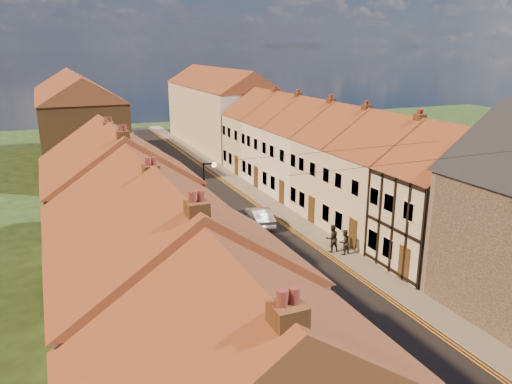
{
  "coord_description": "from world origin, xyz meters",
  "views": [
    {
      "loc": [
        -12.9,
        -9.37,
        13.14
      ],
      "look_at": [
        0.08,
        20.91,
        3.5
      ],
      "focal_mm": 35.0,
      "sensor_mm": 36.0,
      "label": 1
    }
  ],
  "objects_px": {
    "car_near": "(329,319)",
    "car_mid": "(220,228)",
    "car_distant": "(126,145)",
    "car_far": "(183,187)",
    "lamppost": "(206,202)",
    "car_mid_b": "(260,216)",
    "pedestrian_right_b": "(332,238)",
    "pedestrian_right": "(344,242)"
  },
  "relations": [
    {
      "from": "car_distant",
      "to": "car_mid_b",
      "type": "height_order",
      "value": "car_mid_b"
    },
    {
      "from": "car_far",
      "to": "car_mid",
      "type": "bearing_deg",
      "value": -80.97
    },
    {
      "from": "pedestrian_right_b",
      "to": "car_far",
      "type": "bearing_deg",
      "value": -71.85
    },
    {
      "from": "car_near",
      "to": "car_mid",
      "type": "bearing_deg",
      "value": 95.48
    },
    {
      "from": "car_near",
      "to": "pedestrian_right",
      "type": "relative_size",
      "value": 2.68
    },
    {
      "from": "car_mid",
      "to": "car_far",
      "type": "height_order",
      "value": "car_far"
    },
    {
      "from": "car_distant",
      "to": "car_near",
      "type": "bearing_deg",
      "value": -76.48
    },
    {
      "from": "lamppost",
      "to": "pedestrian_right_b",
      "type": "bearing_deg",
      "value": -23.78
    },
    {
      "from": "pedestrian_right",
      "to": "pedestrian_right_b",
      "type": "distance_m",
      "value": 0.85
    },
    {
      "from": "car_mid",
      "to": "pedestrian_right",
      "type": "bearing_deg",
      "value": -63.75
    },
    {
      "from": "car_mid",
      "to": "pedestrian_right",
      "type": "relative_size",
      "value": 2.33
    },
    {
      "from": "lamppost",
      "to": "car_mid",
      "type": "relative_size",
      "value": 1.53
    },
    {
      "from": "car_near",
      "to": "pedestrian_right_b",
      "type": "relative_size",
      "value": 2.41
    },
    {
      "from": "car_distant",
      "to": "car_mid_b",
      "type": "xyz_separation_m",
      "value": [
        4.7,
        -32.92,
        0.01
      ]
    },
    {
      "from": "pedestrian_right_b",
      "to": "car_near",
      "type": "bearing_deg",
      "value": 58.78
    },
    {
      "from": "car_far",
      "to": "pedestrian_right",
      "type": "xyz_separation_m",
      "value": [
        5.85,
        -17.98,
        0.27
      ]
    },
    {
      "from": "car_near",
      "to": "car_far",
      "type": "xyz_separation_m",
      "value": [
        -0.14,
        25.56,
        -0.08
      ]
    },
    {
      "from": "car_near",
      "to": "car_distant",
      "type": "distance_m",
      "value": 48.04
    },
    {
      "from": "car_near",
      "to": "car_far",
      "type": "distance_m",
      "value": 25.56
    },
    {
      "from": "car_far",
      "to": "car_mid_b",
      "type": "xyz_separation_m",
      "value": [
        3.14,
        -10.47,
        -0.0
      ]
    },
    {
      "from": "car_far",
      "to": "pedestrian_right",
      "type": "relative_size",
      "value": 2.82
    },
    {
      "from": "pedestrian_right_b",
      "to": "car_mid_b",
      "type": "bearing_deg",
      "value": -71.16
    },
    {
      "from": "lamppost",
      "to": "pedestrian_right",
      "type": "height_order",
      "value": "lamppost"
    },
    {
      "from": "lamppost",
      "to": "car_distant",
      "type": "height_order",
      "value": "lamppost"
    },
    {
      "from": "car_near",
      "to": "car_mid_b",
      "type": "bearing_deg",
      "value": 82.07
    },
    {
      "from": "lamppost",
      "to": "car_mid_b",
      "type": "distance_m",
      "value": 6.99
    },
    {
      "from": "car_mid_b",
      "to": "car_mid",
      "type": "bearing_deg",
      "value": 25.7
    },
    {
      "from": "car_mid",
      "to": "pedestrian_right_b",
      "type": "bearing_deg",
      "value": -63.04
    },
    {
      "from": "car_far",
      "to": "car_distant",
      "type": "xyz_separation_m",
      "value": [
        -1.56,
        22.45,
        -0.02
      ]
    },
    {
      "from": "lamppost",
      "to": "car_mid_b",
      "type": "relative_size",
      "value": 1.44
    },
    {
      "from": "lamppost",
      "to": "car_far",
      "type": "xyz_separation_m",
      "value": [
        2.17,
        14.0,
        -2.85
      ]
    },
    {
      "from": "car_mid",
      "to": "car_distant",
      "type": "xyz_separation_m",
      "value": [
        -1.17,
        34.0,
        0.03
      ]
    },
    {
      "from": "pedestrian_right",
      "to": "car_mid_b",
      "type": "xyz_separation_m",
      "value": [
        -2.71,
        7.51,
        -0.28
      ]
    },
    {
      "from": "car_mid",
      "to": "pedestrian_right",
      "type": "height_order",
      "value": "pedestrian_right"
    },
    {
      "from": "car_distant",
      "to": "car_far",
      "type": "bearing_deg",
      "value": -74.53
    },
    {
      "from": "car_near",
      "to": "pedestrian_right_b",
      "type": "bearing_deg",
      "value": 61.09
    },
    {
      "from": "car_far",
      "to": "pedestrian_right",
      "type": "height_order",
      "value": "pedestrian_right"
    },
    {
      "from": "pedestrian_right",
      "to": "car_mid",
      "type": "bearing_deg",
      "value": -59.98
    },
    {
      "from": "car_near",
      "to": "car_mid_b",
      "type": "distance_m",
      "value": 15.38
    },
    {
      "from": "car_near",
      "to": "car_mid",
      "type": "distance_m",
      "value": 14.02
    },
    {
      "from": "car_near",
      "to": "car_mid",
      "type": "relative_size",
      "value": 1.15
    },
    {
      "from": "car_far",
      "to": "pedestrian_right_b",
      "type": "distance_m",
      "value": 18.12
    }
  ]
}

